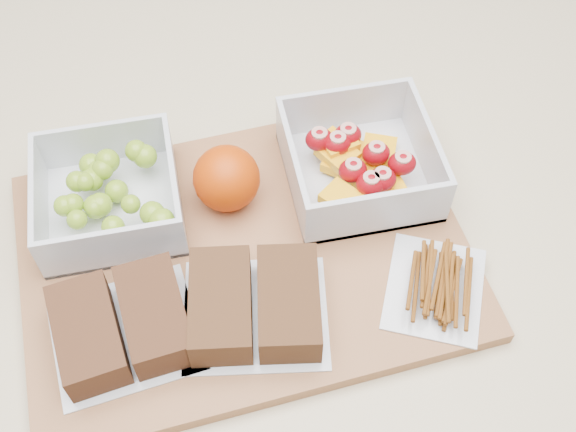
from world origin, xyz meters
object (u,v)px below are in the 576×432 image
Objects in this scene: sandwich_bag_left at (122,326)px; pretzel_bag at (436,283)px; fruit_container at (359,163)px; sandwich_bag_center at (255,305)px; cutting_board at (245,255)px; orange at (226,178)px; grape_container at (110,195)px.

sandwich_bag_left reaches higher than pretzel_bag.
sandwich_bag_center is (-0.13, -0.13, -0.00)m from fruit_container.
fruit_container reaches higher than cutting_board.
sandwich_bag_left and sandwich_bag_center have the same top height.
orange is (-0.01, 0.06, 0.04)m from cutting_board.
orange is 0.47× the size of sandwich_bag_left.
fruit_container reaches higher than grape_container.
sandwich_bag_left is (-0.11, -0.13, -0.01)m from orange.
cutting_board is at bearing 155.05° from pretzel_bag.
cutting_board is 6.40× the size of orange.
cutting_board is 0.14m from grape_container.
sandwich_bag_left is at bearing -130.73° from orange.
sandwich_bag_left is at bearing 178.35° from sandwich_bag_center.
sandwich_bag_center is at bearing 177.57° from pretzel_bag.
pretzel_bag is at bearing -28.91° from cutting_board.
fruit_container is at bearing 45.85° from sandwich_bag_center.
grape_container is at bearing 151.97° from pretzel_bag.
fruit_container is 0.19m from sandwich_bag_center.
grape_container is at bearing 177.66° from fruit_container.
sandwich_bag_left is at bearing 177.89° from pretzel_bag.
sandwich_bag_center is (0.00, -0.13, -0.01)m from orange.
grape_container is (-0.12, 0.07, 0.03)m from cutting_board.
grape_container is 2.05× the size of orange.
fruit_container is 0.15m from pretzel_bag.
pretzel_bag is at bearing -28.03° from grape_container.
pretzel_bag is at bearing -75.40° from fruit_container.
fruit_container reaches higher than sandwich_bag_left.
fruit_container is 0.98× the size of sandwich_bag_center.
orange is at bearing 140.31° from pretzel_bag.
orange is 0.17m from sandwich_bag_left.
cutting_board is 0.08m from orange.
grape_container is 0.93× the size of sandwich_bag_center.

